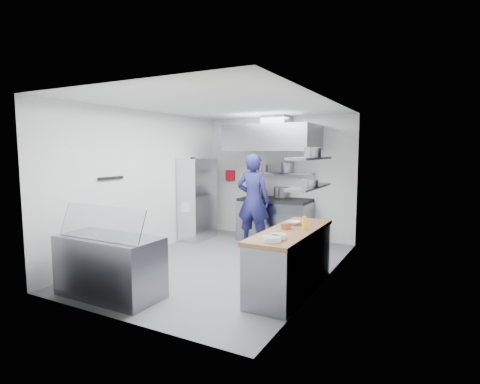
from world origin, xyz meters
The scene contains 35 objects.
floor centered at (0.00, 0.00, 0.00)m, with size 5.00×5.00×0.00m, color slate.
ceiling centered at (0.00, 0.00, 2.80)m, with size 5.00×5.00×0.00m, color silver.
wall_back centered at (0.00, 2.50, 1.40)m, with size 3.60×0.02×2.80m, color white.
wall_front centered at (0.00, -2.50, 1.40)m, with size 3.60×0.02×2.80m, color white.
wall_left centered at (-1.80, 0.00, 1.40)m, with size 5.00×0.02×2.80m, color white.
wall_right centered at (1.80, 0.00, 1.40)m, with size 5.00×0.02×2.80m, color white.
gas_range centered at (0.10, 2.10, 0.45)m, with size 1.60×0.80×0.90m, color gray.
cooktop centered at (0.10, 2.10, 0.93)m, with size 1.57×0.78×0.06m, color black.
stock_pot_left centered at (-0.43, 2.30, 1.06)m, with size 0.28×0.28×0.20m, color slate.
stock_pot_mid centered at (0.12, 2.40, 1.08)m, with size 0.35×0.35×0.24m, color slate.
over_range_shelf centered at (0.10, 2.34, 1.52)m, with size 1.60×0.30×0.04m, color gray.
shelf_pot_a centered at (-0.25, 2.18, 1.63)m, with size 0.24×0.24×0.18m, color slate.
shelf_pot_b centered at (0.24, 2.48, 1.65)m, with size 0.31×0.31×0.22m, color slate.
extractor_hood centered at (0.10, 1.93, 2.30)m, with size 1.90×1.15×0.55m, color gray.
hood_duct centered at (0.10, 2.15, 2.68)m, with size 0.55×0.55×0.24m, color slate.
red_firebox centered at (-1.25, 2.44, 1.42)m, with size 0.22×0.10×0.26m, color red.
chef centered at (-0.13, 1.44, 0.99)m, with size 0.72×0.47×1.97m, color #1B1C53.
wire_rack centered at (-1.53, 1.41, 0.93)m, with size 0.50×0.90×1.85m, color silver.
rack_bin_a centered at (-1.53, 1.01, 0.80)m, with size 0.17×0.21×0.19m, color white.
rack_bin_b centered at (-1.53, 1.45, 1.30)m, with size 0.14×0.18×0.16m, color yellow.
rack_jar centered at (-1.48, 1.18, 1.80)m, with size 0.11×0.11×0.18m, color black.
knife_strip centered at (-1.78, -0.90, 1.55)m, with size 0.04×0.55×0.05m, color black.
prep_counter_base centered at (1.48, -0.60, 0.42)m, with size 0.62×2.00×0.84m, color gray.
prep_counter_top centered at (1.48, -0.60, 0.87)m, with size 0.65×2.04×0.06m, color olive.
plate_stack_a centered at (1.50, -1.37, 0.93)m, with size 0.24×0.24×0.06m, color white.
plate_stack_b centered at (1.52, -1.20, 0.93)m, with size 0.21×0.21×0.06m, color white.
copper_pan centered at (1.39, -0.59, 0.93)m, with size 0.15×0.15×0.06m, color #C66337.
squeeze_bottle centered at (1.62, -0.46, 0.99)m, with size 0.06×0.06×0.18m, color yellow.
mixing_bowl centered at (1.37, -0.23, 0.93)m, with size 0.22×0.22×0.05m, color white.
wall_shelf_lower centered at (1.64, -0.30, 1.50)m, with size 0.30×1.30×0.04m, color gray.
wall_shelf_upper centered at (1.64, -0.30, 1.92)m, with size 0.30×1.30×0.04m, color gray.
shelf_pot_c centered at (1.67, -0.41, 1.57)m, with size 0.24×0.24×0.10m, color slate.
shelf_pot_d centered at (1.67, -0.29, 2.01)m, with size 0.24×0.24×0.14m, color slate.
display_case centered at (-0.68, -2.00, 0.42)m, with size 1.50×0.70×0.85m, color gray.
display_glass centered at (-0.68, -2.12, 1.07)m, with size 1.47×0.02×0.45m, color silver.
Camera 1 is at (3.31, -5.62, 2.03)m, focal length 28.00 mm.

